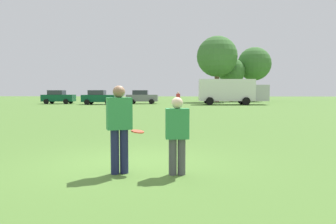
% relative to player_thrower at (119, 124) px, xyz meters
% --- Properties ---
extents(ground_plane, '(196.73, 196.73, 0.00)m').
position_rel_player_thrower_xyz_m(ground_plane, '(0.09, 0.84, -1.01)').
color(ground_plane, '#517A33').
extents(player_thrower, '(0.56, 0.44, 1.80)m').
position_rel_player_thrower_xyz_m(player_thrower, '(0.00, 0.00, 0.00)').
color(player_thrower, '#1E234C').
rests_on(player_thrower, ground).
extents(player_defender, '(0.49, 0.31, 1.57)m').
position_rel_player_thrower_xyz_m(player_defender, '(1.17, -0.04, -0.14)').
color(player_defender, '#4C4C51').
rests_on(player_defender, ground).
extents(frisbee, '(0.27, 0.27, 0.08)m').
position_rel_player_thrower_xyz_m(frisbee, '(0.35, 0.12, -0.16)').
color(frisbee, '#E54C33').
extents(traffic_cone, '(0.32, 0.32, 0.48)m').
position_rel_player_thrower_xyz_m(traffic_cone, '(-2.17, 10.38, -0.79)').
color(traffic_cone, '#D8590C').
rests_on(traffic_cone, ground).
extents(parked_car_near_left, '(4.25, 2.30, 1.82)m').
position_rel_player_thrower_xyz_m(parked_car_near_left, '(-15.56, 35.84, -0.09)').
color(parked_car_near_left, '#0C4C2D').
rests_on(parked_car_near_left, ground).
extents(parked_car_mid_left, '(4.25, 2.30, 1.82)m').
position_rel_player_thrower_xyz_m(parked_car_mid_left, '(-9.52, 33.87, -0.09)').
color(parked_car_mid_left, '#0C4C2D').
rests_on(parked_car_mid_left, ground).
extents(parked_car_center, '(4.25, 2.30, 1.82)m').
position_rel_player_thrower_xyz_m(parked_car_center, '(-4.32, 36.56, -0.09)').
color(parked_car_center, slate).
rests_on(parked_car_center, ground).
extents(box_truck, '(8.56, 3.16, 3.18)m').
position_rel_player_thrower_xyz_m(box_truck, '(7.31, 34.20, 0.74)').
color(box_truck, white).
rests_on(box_truck, ground).
extents(bystander_sideline_watcher, '(0.30, 0.48, 1.70)m').
position_rel_player_thrower_xyz_m(bystander_sideline_watcher, '(-6.04, 30.92, -0.06)').
color(bystander_sideline_watcher, '#4C4C51').
rests_on(bystander_sideline_watcher, ground).
extents(bystander_far_jogger, '(0.47, 0.31, 1.61)m').
position_rel_player_thrower_xyz_m(bystander_far_jogger, '(0.66, 31.79, -0.10)').
color(bystander_far_jogger, gray).
rests_on(bystander_far_jogger, ground).
extents(tree_west_oak, '(6.26, 6.26, 10.18)m').
position_rel_player_thrower_xyz_m(tree_west_oak, '(6.46, 43.58, 5.98)').
color(tree_west_oak, brown).
rests_on(tree_west_oak, ground).
extents(tree_west_maple, '(4.37, 4.37, 7.10)m').
position_rel_player_thrower_xyz_m(tree_west_maple, '(9.15, 46.69, 3.87)').
color(tree_west_maple, brown).
rests_on(tree_west_maple, ground).
extents(tree_center_elm, '(5.57, 5.57, 9.05)m').
position_rel_player_thrower_xyz_m(tree_center_elm, '(13.13, 48.10, 5.21)').
color(tree_center_elm, brown).
rests_on(tree_center_elm, ground).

